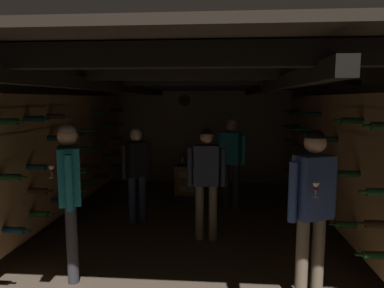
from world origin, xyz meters
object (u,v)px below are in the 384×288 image
(wine_crate_stack, at_px, (188,180))
(person_host_center, at_px, (206,174))
(person_guest_mid_left, at_px, (137,167))
(person_guest_far_right, at_px, (231,155))
(person_guest_near_left, at_px, (70,186))
(person_guest_near_right, at_px, (313,199))
(display_bottle, at_px, (182,159))

(wine_crate_stack, distance_m, person_host_center, 2.51)
(person_guest_mid_left, height_order, person_guest_far_right, person_guest_far_right)
(wine_crate_stack, bearing_deg, person_guest_far_right, -45.76)
(person_guest_near_left, relative_size, person_guest_far_right, 1.05)
(person_guest_near_right, relative_size, person_guest_far_right, 1.04)
(wine_crate_stack, bearing_deg, person_guest_near_left, -104.70)
(person_guest_near_left, height_order, person_guest_near_right, person_guest_near_left)
(person_guest_near_left, bearing_deg, person_host_center, 40.31)
(person_host_center, relative_size, person_guest_mid_left, 1.03)
(display_bottle, relative_size, person_host_center, 0.22)
(wine_crate_stack, distance_m, person_guest_far_right, 1.43)
(person_guest_near_right, bearing_deg, display_bottle, 113.29)
(wine_crate_stack, height_order, person_guest_mid_left, person_guest_mid_left)
(wine_crate_stack, relative_size, person_host_center, 0.38)
(person_guest_far_right, bearing_deg, person_guest_near_right, -76.82)
(display_bottle, bearing_deg, person_guest_mid_left, -106.23)
(person_guest_near_left, xyz_separation_m, person_guest_far_right, (1.82, 2.69, -0.06))
(person_guest_mid_left, xyz_separation_m, person_guest_far_right, (1.53, 0.87, 0.07))
(person_guest_near_left, bearing_deg, wine_crate_stack, 75.30)
(wine_crate_stack, bearing_deg, person_host_center, -78.34)
(person_guest_mid_left, xyz_separation_m, person_guest_near_right, (2.21, -2.05, 0.12))
(person_guest_mid_left, xyz_separation_m, person_guest_near_left, (-0.29, -1.82, 0.14))
(person_host_center, distance_m, person_guest_near_left, 1.88)
(person_guest_near_left, bearing_deg, person_guest_mid_left, 80.86)
(display_bottle, xyz_separation_m, person_host_center, (0.60, -2.44, 0.21))
(person_guest_far_right, bearing_deg, person_host_center, -104.76)
(person_guest_mid_left, bearing_deg, person_guest_near_right, -42.86)
(person_guest_near_left, distance_m, person_guest_far_right, 3.25)
(person_guest_near_left, bearing_deg, display_bottle, 77.24)
(wine_crate_stack, height_order, person_guest_near_right, person_guest_near_right)
(wine_crate_stack, xyz_separation_m, person_guest_far_right, (0.88, -0.90, 0.69))
(wine_crate_stack, bearing_deg, display_bottle, 149.05)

